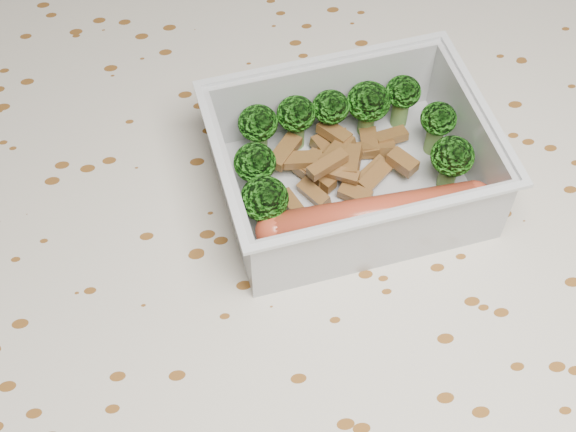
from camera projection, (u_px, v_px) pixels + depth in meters
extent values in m
cube|color=brown|center=(287.00, 260.00, 0.52)|extent=(1.40, 0.90, 0.04)
cube|color=beige|center=(287.00, 241.00, 0.50)|extent=(1.46, 0.96, 0.01)
cube|color=silver|center=(349.00, 188.00, 0.51)|extent=(0.17, 0.14, 0.00)
cube|color=silver|center=(323.00, 94.00, 0.52)|extent=(0.16, 0.02, 0.05)
cube|color=silver|center=(384.00, 238.00, 0.46)|extent=(0.16, 0.02, 0.05)
cube|color=silver|center=(468.00, 135.00, 0.50)|extent=(0.02, 0.11, 0.05)
cube|color=silver|center=(230.00, 188.00, 0.48)|extent=(0.02, 0.11, 0.05)
cube|color=silver|center=(323.00, 59.00, 0.50)|extent=(0.17, 0.02, 0.00)
cube|color=silver|center=(391.00, 216.00, 0.44)|extent=(0.17, 0.02, 0.00)
cube|color=silver|center=(482.00, 104.00, 0.48)|extent=(0.02, 0.12, 0.00)
cube|color=silver|center=(220.00, 161.00, 0.46)|extent=(0.02, 0.12, 0.00)
cylinder|color=#608C3F|center=(259.00, 143.00, 0.52)|extent=(0.01, 0.01, 0.02)
ellipsoid|color=#2D871B|center=(258.00, 123.00, 0.50)|extent=(0.03, 0.03, 0.02)
cylinder|color=#608C3F|center=(296.00, 134.00, 0.53)|extent=(0.01, 0.01, 0.02)
ellipsoid|color=#2D871B|center=(296.00, 114.00, 0.51)|extent=(0.03, 0.03, 0.02)
cylinder|color=#608C3F|center=(330.00, 127.00, 0.53)|extent=(0.01, 0.01, 0.02)
ellipsoid|color=#2D871B|center=(331.00, 107.00, 0.51)|extent=(0.02, 0.02, 0.02)
cylinder|color=#608C3F|center=(366.00, 122.00, 0.53)|extent=(0.01, 0.01, 0.02)
ellipsoid|color=#2D871B|center=(369.00, 101.00, 0.52)|extent=(0.03, 0.03, 0.02)
cylinder|color=#608C3F|center=(400.00, 112.00, 0.54)|extent=(0.01, 0.01, 0.02)
ellipsoid|color=#2D871B|center=(403.00, 92.00, 0.52)|extent=(0.02, 0.02, 0.02)
cylinder|color=#608C3F|center=(256.00, 182.00, 0.50)|extent=(0.01, 0.01, 0.02)
ellipsoid|color=#2D871B|center=(255.00, 162.00, 0.49)|extent=(0.03, 0.03, 0.02)
cylinder|color=#608C3F|center=(434.00, 138.00, 0.52)|extent=(0.01, 0.01, 0.02)
ellipsoid|color=#2D871B|center=(439.00, 119.00, 0.51)|extent=(0.02, 0.02, 0.02)
cylinder|color=#608C3F|center=(265.00, 217.00, 0.49)|extent=(0.01, 0.01, 0.02)
ellipsoid|color=#2D871B|center=(264.00, 199.00, 0.47)|extent=(0.03, 0.03, 0.02)
cylinder|color=#608C3F|center=(447.00, 176.00, 0.51)|extent=(0.01, 0.01, 0.02)
ellipsoid|color=#2D871B|center=(452.00, 156.00, 0.49)|extent=(0.03, 0.03, 0.02)
cube|color=brown|center=(327.00, 153.00, 0.52)|extent=(0.02, 0.03, 0.01)
cube|color=brown|center=(303.00, 160.00, 0.51)|extent=(0.03, 0.01, 0.01)
cube|color=brown|center=(375.00, 177.00, 0.51)|extent=(0.03, 0.03, 0.01)
cube|color=brown|center=(391.00, 136.00, 0.53)|extent=(0.02, 0.01, 0.01)
cube|color=brown|center=(340.00, 173.00, 0.50)|extent=(0.03, 0.02, 0.01)
cube|color=brown|center=(403.00, 162.00, 0.51)|extent=(0.02, 0.02, 0.01)
cube|color=brown|center=(375.00, 150.00, 0.52)|extent=(0.03, 0.01, 0.01)
cube|color=brown|center=(344.00, 146.00, 0.53)|extent=(0.01, 0.03, 0.01)
cube|color=brown|center=(338.00, 152.00, 0.51)|extent=(0.03, 0.03, 0.01)
cube|color=brown|center=(327.00, 164.00, 0.49)|extent=(0.03, 0.02, 0.01)
cube|color=brown|center=(318.00, 176.00, 0.51)|extent=(0.02, 0.03, 0.01)
cube|color=brown|center=(285.00, 152.00, 0.51)|extent=(0.03, 0.03, 0.01)
cube|color=brown|center=(355.00, 194.00, 0.50)|extent=(0.02, 0.02, 0.01)
cube|color=brown|center=(314.00, 194.00, 0.50)|extent=(0.02, 0.02, 0.01)
cube|color=brown|center=(334.00, 133.00, 0.52)|extent=(0.02, 0.02, 0.01)
cube|color=brown|center=(370.00, 142.00, 0.53)|extent=(0.01, 0.02, 0.01)
cube|color=brown|center=(322.00, 169.00, 0.51)|extent=(0.01, 0.03, 0.01)
cube|color=brown|center=(372.00, 171.00, 0.51)|extent=(0.02, 0.02, 0.01)
cube|color=brown|center=(294.00, 208.00, 0.50)|extent=(0.02, 0.03, 0.01)
cube|color=brown|center=(328.00, 154.00, 0.52)|extent=(0.03, 0.02, 0.01)
cube|color=brown|center=(308.00, 164.00, 0.52)|extent=(0.02, 0.02, 0.01)
cube|color=brown|center=(351.00, 161.00, 0.51)|extent=(0.02, 0.03, 0.01)
cylinder|color=#B43F25|center=(375.00, 215.00, 0.48)|extent=(0.12, 0.03, 0.02)
sphere|color=#B43F25|center=(474.00, 199.00, 0.49)|extent=(0.02, 0.02, 0.02)
sphere|color=#B43F25|center=(274.00, 231.00, 0.47)|extent=(0.02, 0.02, 0.02)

